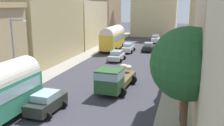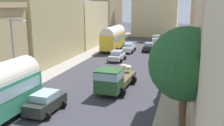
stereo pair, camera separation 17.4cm
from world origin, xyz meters
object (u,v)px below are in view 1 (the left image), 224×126
(car_1, at_px, (155,39))
(car_3, at_px, (117,56))
(cargo_truck_0, at_px, (114,78))
(car_4, at_px, (128,48))
(car_0, at_px, (148,47))
(streetlamp_near, at_px, (15,52))
(pedestrian_1, at_px, (182,109))
(parked_bus_1, at_px, (113,37))
(pedestrian_0, at_px, (176,57))
(car_2, at_px, (46,102))

(car_1, height_order, car_3, car_1)
(car_1, bearing_deg, cargo_truck_0, -90.47)
(car_4, bearing_deg, car_1, 74.82)
(car_3, xyz_separation_m, car_4, (0.13, 7.25, 0.02))
(cargo_truck_0, distance_m, car_3, 13.28)
(car_0, bearing_deg, car_3, -110.30)
(cargo_truck_0, relative_size, car_3, 1.88)
(car_4, distance_m, streetlamp_near, 24.39)
(car_3, distance_m, pedestrian_1, 20.20)
(parked_bus_1, bearing_deg, pedestrian_0, -33.83)
(car_2, relative_size, car_3, 1.03)
(car_1, bearing_deg, car_2, -95.86)
(cargo_truck_0, xyz_separation_m, streetlamp_near, (-7.85, -3.55, 2.77))
(car_0, xyz_separation_m, car_4, (-3.22, -1.80, 0.01))
(car_0, height_order, car_3, car_0)
(car_2, distance_m, car_3, 18.87)
(cargo_truck_0, height_order, streetlamp_near, streetlamp_near)
(car_4, bearing_deg, streetlamp_near, -101.50)
(car_0, bearing_deg, pedestrian_0, -59.70)
(car_2, bearing_deg, cargo_truck_0, 58.51)
(car_3, relative_size, streetlamp_near, 0.53)
(car_3, relative_size, car_4, 0.83)
(car_3, distance_m, car_4, 7.25)
(streetlamp_near, bearing_deg, car_1, 77.24)
(car_3, height_order, pedestrian_1, pedestrian_1)
(parked_bus_1, height_order, streetlamp_near, streetlamp_near)
(car_4, bearing_deg, pedestrian_0, -39.31)
(car_3, bearing_deg, car_1, 80.00)
(cargo_truck_0, distance_m, car_4, 20.37)
(car_3, bearing_deg, parked_bus_1, 109.69)
(car_3, bearing_deg, pedestrian_1, -62.32)
(car_3, height_order, pedestrian_0, pedestrian_0)
(car_0, bearing_deg, parked_bus_1, -170.79)
(cargo_truck_0, height_order, car_1, cargo_truck_0)
(car_4, xyz_separation_m, pedestrian_0, (8.20, -6.72, 0.19))
(pedestrian_1, bearing_deg, parked_bus_1, 115.31)
(car_0, relative_size, car_2, 0.97)
(parked_bus_1, relative_size, car_4, 1.84)
(car_0, relative_size, pedestrian_0, 2.17)
(car_0, bearing_deg, pedestrian_1, -77.37)
(car_4, bearing_deg, parked_bus_1, 165.17)
(car_3, bearing_deg, pedestrian_0, 3.66)
(car_2, height_order, car_4, car_2)
(cargo_truck_0, distance_m, pedestrian_0, 14.38)
(car_1, relative_size, pedestrian_1, 2.26)
(pedestrian_0, distance_m, pedestrian_1, 18.45)
(streetlamp_near, bearing_deg, car_0, 72.49)
(car_1, relative_size, car_3, 1.09)
(car_3, bearing_deg, car_0, 69.70)
(cargo_truck_0, relative_size, car_2, 1.83)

